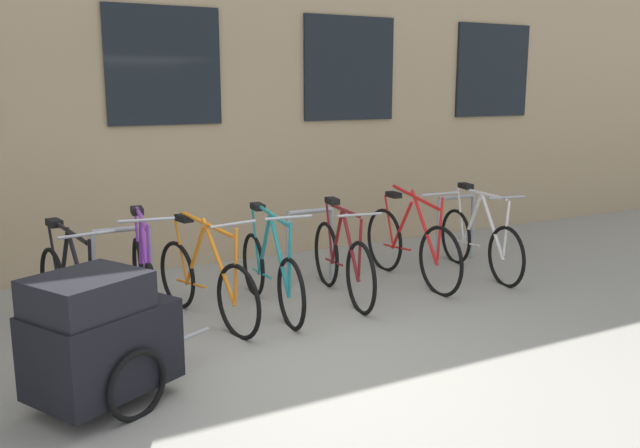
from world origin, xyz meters
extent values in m
plane|color=gray|center=(0.00, 0.00, 0.00)|extent=(42.00, 42.00, 0.00)
cube|color=tan|center=(0.00, 6.84, 3.11)|extent=(28.00, 7.28, 6.21)
cube|color=black|center=(0.00, 3.18, 2.33)|extent=(1.30, 0.04, 1.30)
cube|color=black|center=(2.40, 3.18, 2.33)|extent=(1.30, 0.04, 1.30)
cube|color=black|center=(4.80, 3.18, 2.33)|extent=(1.30, 0.04, 1.30)
cylinder|color=gray|center=(-1.10, 1.90, 0.40)|extent=(0.05, 0.05, 0.79)
cylinder|color=gray|center=(-0.57, 1.90, 0.40)|extent=(0.05, 0.05, 0.79)
cylinder|color=gray|center=(-0.84, 1.90, 0.79)|extent=(0.53, 0.05, 0.05)
cylinder|color=gray|center=(0.90, 1.90, 0.40)|extent=(0.05, 0.05, 0.79)
cylinder|color=gray|center=(1.43, 1.90, 0.40)|extent=(0.05, 0.05, 0.79)
cylinder|color=gray|center=(1.16, 1.90, 0.79)|extent=(0.53, 0.05, 0.05)
cylinder|color=gray|center=(2.90, 1.90, 0.40)|extent=(0.05, 0.05, 0.79)
cylinder|color=gray|center=(3.43, 1.90, 0.40)|extent=(0.05, 0.05, 0.79)
cylinder|color=gray|center=(3.16, 1.90, 0.79)|extent=(0.53, 0.05, 0.05)
torus|color=black|center=(-0.35, 1.79, 0.31)|extent=(0.17, 0.66, 0.66)
torus|color=black|center=(-0.14, 0.73, 0.31)|extent=(0.17, 0.66, 0.66)
cylinder|color=orange|center=(-0.19, 1.02, 0.61)|extent=(0.14, 0.52, 0.70)
cylinder|color=orange|center=(-0.28, 1.44, 0.57)|extent=(0.11, 0.39, 0.62)
cylinder|color=orange|center=(-0.23, 1.20, 0.91)|extent=(0.20, 0.85, 0.11)
cylinder|color=orange|center=(-0.30, 1.53, 0.29)|extent=(0.13, 0.54, 0.07)
cylinder|color=orange|center=(-0.33, 1.71, 0.59)|extent=(0.06, 0.20, 0.56)
cylinder|color=orange|center=(-0.14, 0.76, 0.63)|extent=(0.04, 0.08, 0.64)
cube|color=black|center=(-0.31, 1.62, 0.90)|extent=(0.14, 0.22, 0.06)
cylinder|color=gray|center=(-0.15, 0.78, 0.98)|extent=(0.44, 0.11, 0.03)
torus|color=black|center=(2.17, 1.98, 0.35)|extent=(0.06, 0.74, 0.74)
torus|color=black|center=(2.14, 0.89, 0.35)|extent=(0.06, 0.74, 0.74)
cylinder|color=red|center=(2.15, 1.18, 0.65)|extent=(0.05, 0.53, 0.73)
cylinder|color=red|center=(2.16, 1.61, 0.59)|extent=(0.05, 0.40, 0.60)
cylinder|color=red|center=(2.15, 1.37, 0.95)|extent=(0.06, 0.87, 0.17)
cylinder|color=red|center=(2.16, 1.70, 0.32)|extent=(0.04, 0.55, 0.08)
cylinder|color=red|center=(2.17, 1.89, 0.61)|extent=(0.03, 0.20, 0.54)
cylinder|color=red|center=(2.14, 0.91, 0.68)|extent=(0.03, 0.08, 0.66)
cube|color=black|center=(2.17, 1.80, 0.91)|extent=(0.11, 0.20, 0.06)
cylinder|color=gray|center=(2.14, 0.94, 1.04)|extent=(0.44, 0.04, 0.03)
torus|color=black|center=(-1.46, 1.91, 0.33)|extent=(0.15, 0.70, 0.70)
torus|color=black|center=(-1.29, 0.87, 0.33)|extent=(0.15, 0.70, 0.70)
cylinder|color=black|center=(-1.34, 1.16, 0.62)|extent=(0.12, 0.51, 0.69)
cylinder|color=black|center=(-1.40, 1.56, 0.60)|extent=(0.10, 0.38, 0.65)
cylinder|color=black|center=(-1.37, 1.33, 0.93)|extent=(0.17, 0.82, 0.08)
cylinder|color=black|center=(-1.42, 1.65, 0.31)|extent=(0.11, 0.53, 0.07)
cylinder|color=black|center=(-1.45, 1.82, 0.62)|extent=(0.06, 0.20, 0.59)
cylinder|color=black|center=(-1.29, 0.90, 0.64)|extent=(0.04, 0.08, 0.62)
cube|color=black|center=(-1.43, 1.74, 0.94)|extent=(0.13, 0.21, 0.06)
cylinder|color=gray|center=(-1.30, 0.92, 0.98)|extent=(0.44, 0.10, 0.03)
torus|color=black|center=(1.28, 1.75, 0.33)|extent=(0.15, 0.70, 0.71)
torus|color=black|center=(1.12, 0.80, 0.33)|extent=(0.15, 0.70, 0.71)
cylinder|color=maroon|center=(1.17, 1.06, 0.59)|extent=(0.11, 0.46, 0.64)
cylinder|color=maroon|center=(1.23, 1.43, 0.60)|extent=(0.09, 0.34, 0.65)
cylinder|color=maroon|center=(1.19, 1.21, 0.91)|extent=(0.15, 0.74, 0.05)
cylinder|color=maroon|center=(1.24, 1.51, 0.31)|extent=(0.10, 0.48, 0.07)
cylinder|color=maroon|center=(1.26, 1.66, 0.62)|extent=(0.06, 0.20, 0.59)
cylinder|color=maroon|center=(1.13, 0.82, 0.62)|extent=(0.04, 0.08, 0.57)
cube|color=black|center=(1.25, 1.58, 0.95)|extent=(0.13, 0.21, 0.06)
cylinder|color=gray|center=(1.13, 0.85, 0.93)|extent=(0.44, 0.10, 0.03)
torus|color=black|center=(3.13, 1.85, 0.32)|extent=(0.15, 0.67, 0.67)
torus|color=black|center=(2.96, 0.81, 0.32)|extent=(0.15, 0.67, 0.67)
cylinder|color=silver|center=(3.00, 1.09, 0.60)|extent=(0.12, 0.51, 0.68)
cylinder|color=silver|center=(3.07, 1.50, 0.60)|extent=(0.10, 0.38, 0.68)
cylinder|color=silver|center=(3.03, 1.26, 0.93)|extent=(0.17, 0.82, 0.05)
cylinder|color=silver|center=(3.09, 1.59, 0.29)|extent=(0.11, 0.53, 0.07)
cylinder|color=silver|center=(3.11, 1.76, 0.62)|extent=(0.06, 0.20, 0.62)
cylinder|color=silver|center=(2.96, 0.83, 0.62)|extent=(0.04, 0.08, 0.61)
cube|color=black|center=(3.10, 1.67, 0.96)|extent=(0.13, 0.21, 0.06)
cylinder|color=gray|center=(2.96, 0.85, 0.95)|extent=(0.44, 0.10, 0.03)
torus|color=black|center=(0.46, 1.82, 0.31)|extent=(0.10, 0.65, 0.65)
torus|color=black|center=(0.36, 0.73, 0.31)|extent=(0.10, 0.65, 0.65)
cylinder|color=teal|center=(0.39, 1.03, 0.61)|extent=(0.08, 0.52, 0.72)
cylinder|color=teal|center=(0.43, 1.46, 0.59)|extent=(0.07, 0.40, 0.67)
cylinder|color=teal|center=(0.40, 1.21, 0.93)|extent=(0.11, 0.86, 0.08)
cylinder|color=teal|center=(0.43, 1.54, 0.28)|extent=(0.07, 0.55, 0.07)
cylinder|color=teal|center=(0.45, 1.73, 0.61)|extent=(0.04, 0.20, 0.61)
cylinder|color=teal|center=(0.36, 0.76, 0.63)|extent=(0.03, 0.08, 0.65)
cube|color=black|center=(0.44, 1.64, 0.94)|extent=(0.12, 0.21, 0.06)
cylinder|color=gray|center=(0.37, 0.78, 0.99)|extent=(0.44, 0.06, 0.03)
torus|color=black|center=(-0.73, 1.75, 0.35)|extent=(0.14, 0.75, 0.75)
torus|color=black|center=(-0.86, 0.79, 0.35)|extent=(0.14, 0.75, 0.75)
cylinder|color=#722D99|center=(-0.82, 1.06, 0.67)|extent=(0.10, 0.46, 0.76)
cylinder|color=#722D99|center=(-0.77, 1.42, 0.64)|extent=(0.08, 0.34, 0.70)
cylinder|color=#722D99|center=(-0.80, 1.20, 1.01)|extent=(0.13, 0.73, 0.09)
cylinder|color=#722D99|center=(-0.76, 1.51, 0.33)|extent=(0.09, 0.48, 0.08)
cylinder|color=#722D99|center=(-0.74, 1.66, 0.67)|extent=(0.05, 0.20, 0.64)
cylinder|color=#722D99|center=(-0.85, 0.82, 0.70)|extent=(0.04, 0.08, 0.69)
cube|color=black|center=(-0.75, 1.57, 1.02)|extent=(0.13, 0.21, 0.06)
cylinder|color=gray|center=(-0.85, 0.84, 1.07)|extent=(0.44, 0.08, 0.03)
cube|color=black|center=(-1.39, -0.02, 0.40)|extent=(1.08, 0.95, 0.56)
cube|color=black|center=(-1.47, -0.06, 0.80)|extent=(0.86, 0.82, 0.24)
torus|color=black|center=(-1.55, 0.27, 0.22)|extent=(0.44, 0.26, 0.48)
torus|color=black|center=(-1.24, -0.31, 0.22)|extent=(0.44, 0.26, 0.48)
cylinder|color=gray|center=(-0.75, 0.32, 0.23)|extent=(0.50, 0.28, 0.03)
camera|label=1|loc=(-2.13, -4.43, 2.10)|focal=38.01mm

